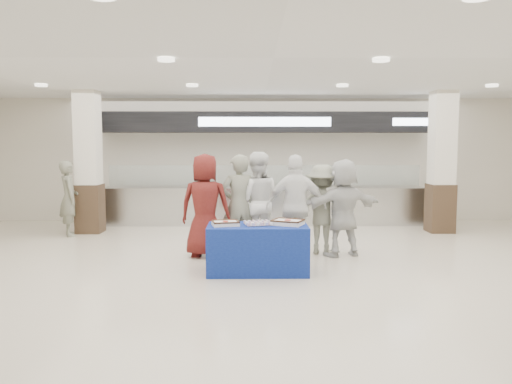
{
  "coord_description": "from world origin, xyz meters",
  "views": [
    {
      "loc": [
        -0.3,
        -7.09,
        1.98
      ],
      "look_at": [
        -0.24,
        1.6,
        1.17
      ],
      "focal_mm": 35.0,
      "sensor_mm": 36.0,
      "label": 1
    }
  ],
  "objects_px": {
    "sheet_cake_right": "(288,222)",
    "chef_short": "(296,207)",
    "display_table": "(258,249)",
    "chef_tall": "(257,202)",
    "civilian_white": "(343,208)",
    "sheet_cake_left": "(225,223)",
    "soldier_a": "(238,205)",
    "soldier_bg": "(69,198)",
    "cupcake_tray": "(258,223)",
    "soldier_b": "(322,209)",
    "civilian_maroon": "(205,205)"
  },
  "relations": [
    {
      "from": "sheet_cake_left",
      "to": "soldier_b",
      "type": "relative_size",
      "value": 0.28
    },
    {
      "from": "civilian_white",
      "to": "display_table",
      "type": "bearing_deg",
      "value": 18.34
    },
    {
      "from": "cupcake_tray",
      "to": "soldier_a",
      "type": "relative_size",
      "value": 0.22
    },
    {
      "from": "display_table",
      "to": "soldier_a",
      "type": "bearing_deg",
      "value": 103.75
    },
    {
      "from": "civilian_maroon",
      "to": "cupcake_tray",
      "type": "bearing_deg",
      "value": 135.9
    },
    {
      "from": "civilian_maroon",
      "to": "soldier_b",
      "type": "bearing_deg",
      "value": -166.39
    },
    {
      "from": "sheet_cake_right",
      "to": "chef_short",
      "type": "xyz_separation_m",
      "value": [
        0.22,
        1.02,
        0.11
      ]
    },
    {
      "from": "civilian_maroon",
      "to": "chef_tall",
      "type": "bearing_deg",
      "value": -146.91
    },
    {
      "from": "sheet_cake_right",
      "to": "soldier_a",
      "type": "distance_m",
      "value": 1.53
    },
    {
      "from": "sheet_cake_left",
      "to": "soldier_a",
      "type": "relative_size",
      "value": 0.25
    },
    {
      "from": "cupcake_tray",
      "to": "chef_tall",
      "type": "distance_m",
      "value": 1.59
    },
    {
      "from": "sheet_cake_left",
      "to": "cupcake_tray",
      "type": "relative_size",
      "value": 1.12
    },
    {
      "from": "soldier_a",
      "to": "soldier_bg",
      "type": "distance_m",
      "value": 4.22
    },
    {
      "from": "display_table",
      "to": "civilian_white",
      "type": "xyz_separation_m",
      "value": [
        1.54,
        1.18,
        0.5
      ]
    },
    {
      "from": "sheet_cake_left",
      "to": "civilian_maroon",
      "type": "bearing_deg",
      "value": 109.57
    },
    {
      "from": "soldier_bg",
      "to": "civilian_maroon",
      "type": "bearing_deg",
      "value": -150.55
    },
    {
      "from": "soldier_a",
      "to": "civilian_white",
      "type": "distance_m",
      "value": 1.88
    },
    {
      "from": "chef_short",
      "to": "soldier_bg",
      "type": "height_order",
      "value": "chef_short"
    },
    {
      "from": "civilian_white",
      "to": "soldier_bg",
      "type": "bearing_deg",
      "value": -39.12
    },
    {
      "from": "display_table",
      "to": "chef_short",
      "type": "relative_size",
      "value": 0.85
    },
    {
      "from": "sheet_cake_left",
      "to": "cupcake_tray",
      "type": "xyz_separation_m",
      "value": [
        0.5,
        0.05,
        -0.01
      ]
    },
    {
      "from": "chef_short",
      "to": "soldier_bg",
      "type": "distance_m",
      "value": 5.26
    },
    {
      "from": "sheet_cake_left",
      "to": "civilian_white",
      "type": "bearing_deg",
      "value": 31.15
    },
    {
      "from": "display_table",
      "to": "chef_tall",
      "type": "xyz_separation_m",
      "value": [
        -0.0,
        1.59,
        0.56
      ]
    },
    {
      "from": "display_table",
      "to": "chef_short",
      "type": "xyz_separation_m",
      "value": [
        0.69,
        1.04,
        0.54
      ]
    },
    {
      "from": "cupcake_tray",
      "to": "civilian_white",
      "type": "xyz_separation_m",
      "value": [
        1.54,
        1.18,
        0.1
      ]
    },
    {
      "from": "display_table",
      "to": "sheet_cake_left",
      "type": "height_order",
      "value": "sheet_cake_left"
    },
    {
      "from": "soldier_b",
      "to": "civilian_white",
      "type": "bearing_deg",
      "value": 160.06
    },
    {
      "from": "soldier_b",
      "to": "soldier_bg",
      "type": "height_order",
      "value": "soldier_bg"
    },
    {
      "from": "cupcake_tray",
      "to": "soldier_b",
      "type": "relative_size",
      "value": 0.25
    },
    {
      "from": "civilian_white",
      "to": "chef_short",
      "type": "bearing_deg",
      "value": -9.84
    },
    {
      "from": "display_table",
      "to": "chef_short",
      "type": "distance_m",
      "value": 1.36
    },
    {
      "from": "cupcake_tray",
      "to": "chef_short",
      "type": "height_order",
      "value": "chef_short"
    },
    {
      "from": "soldier_bg",
      "to": "soldier_b",
      "type": "bearing_deg",
      "value": -136.44
    },
    {
      "from": "display_table",
      "to": "sheet_cake_left",
      "type": "bearing_deg",
      "value": -175.09
    },
    {
      "from": "sheet_cake_left",
      "to": "soldier_a",
      "type": "bearing_deg",
      "value": 83.3
    },
    {
      "from": "display_table",
      "to": "soldier_bg",
      "type": "distance_m",
      "value": 5.24
    },
    {
      "from": "display_table",
      "to": "civilian_white",
      "type": "distance_m",
      "value": 2.01
    },
    {
      "from": "civilian_maroon",
      "to": "soldier_bg",
      "type": "height_order",
      "value": "civilian_maroon"
    },
    {
      "from": "chef_short",
      "to": "soldier_bg",
      "type": "bearing_deg",
      "value": -22.88
    },
    {
      "from": "cupcake_tray",
      "to": "civilian_maroon",
      "type": "xyz_separation_m",
      "value": [
        -0.92,
        1.13,
        0.14
      ]
    },
    {
      "from": "soldier_b",
      "to": "sheet_cake_left",
      "type": "bearing_deg",
      "value": 50.31
    },
    {
      "from": "display_table",
      "to": "chef_tall",
      "type": "height_order",
      "value": "chef_tall"
    },
    {
      "from": "sheet_cake_right",
      "to": "civilian_maroon",
      "type": "height_order",
      "value": "civilian_maroon"
    },
    {
      "from": "soldier_b",
      "to": "chef_short",
      "type": "bearing_deg",
      "value": 44.19
    },
    {
      "from": "display_table",
      "to": "chef_tall",
      "type": "relative_size",
      "value": 0.83
    },
    {
      "from": "sheet_cake_right",
      "to": "soldier_b",
      "type": "distance_m",
      "value": 1.54
    },
    {
      "from": "soldier_a",
      "to": "chef_tall",
      "type": "relative_size",
      "value": 0.98
    },
    {
      "from": "sheet_cake_right",
      "to": "cupcake_tray",
      "type": "height_order",
      "value": "sheet_cake_right"
    },
    {
      "from": "chef_tall",
      "to": "civilian_white",
      "type": "bearing_deg",
      "value": 167.12
    }
  ]
}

